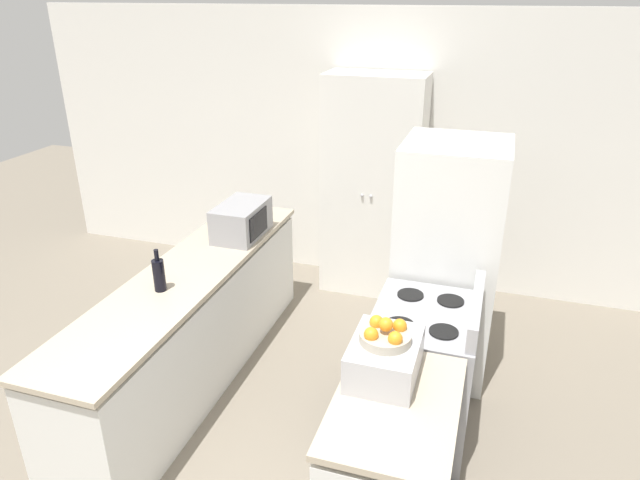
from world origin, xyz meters
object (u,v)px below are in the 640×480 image
stove (421,372)px  refrigerator (447,261)px  toaster_oven (384,358)px  wine_bottle (159,274)px  fruit_bowl (385,334)px  microwave (242,220)px  pantry_cabinet (373,187)px

stove → refrigerator: size_ratio=0.59×
stove → toaster_oven: toaster_oven is taller
stove → wine_bottle: (-1.71, -0.24, 0.56)m
toaster_oven → fruit_bowl: (-0.00, 0.00, 0.14)m
refrigerator → wine_bottle: size_ratio=6.08×
wine_bottle → toaster_oven: 1.65m
refrigerator → fruit_bowl: (-0.16, -1.48, 0.25)m
microwave → toaster_oven: 2.05m
microwave → toaster_oven: size_ratio=1.18×
pantry_cabinet → microwave: pantry_cabinet is taller
microwave → fruit_bowl: fruit_bowl is taller
wine_bottle → pantry_cabinet: bearing=66.3°
microwave → pantry_cabinet: bearing=54.5°
pantry_cabinet → wine_bottle: pantry_cabinet is taller
wine_bottle → fruit_bowl: (1.59, -0.44, 0.13)m
pantry_cabinet → stove: (0.78, -1.89, -0.57)m
stove → microwave: bearing=154.4°
toaster_oven → microwave: bearing=135.5°
pantry_cabinet → toaster_oven: size_ratio=4.62×
pantry_cabinet → stove: bearing=-67.7°
toaster_oven → fruit_bowl: bearing=147.2°
pantry_cabinet → microwave: size_ratio=3.92×
wine_bottle → fruit_bowl: fruit_bowl is taller
pantry_cabinet → refrigerator: 1.37m
stove → toaster_oven: 0.88m
refrigerator → toaster_oven: size_ratio=3.99×
pantry_cabinet → fruit_bowl: 2.65m
toaster_oven → wine_bottle: bearing=164.6°
pantry_cabinet → stove: pantry_cabinet is taller
stove → toaster_oven: bearing=-100.3°
stove → refrigerator: bearing=87.3°
wine_bottle → fruit_bowl: 1.65m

